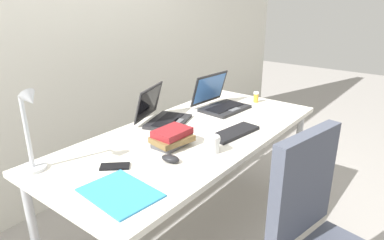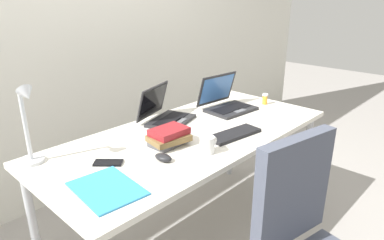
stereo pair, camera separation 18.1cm
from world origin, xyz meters
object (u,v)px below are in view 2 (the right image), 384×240
desk_lamp (28,126)px  external_keyboard (234,134)px  computer_mouse (163,158)px  coffee_mug (207,145)px  cell_phone (108,163)px  laptop_back_left (227,103)px  book_stack (169,137)px  laptop_near_lamp (165,114)px  paper_folder_front_right (107,189)px  pill_bottle (265,99)px

desk_lamp → external_keyboard: desk_lamp is taller
computer_mouse → coffee_mug: 0.24m
desk_lamp → external_keyboard: 1.07m
cell_phone → desk_lamp: bearing=91.8°
desk_lamp → computer_mouse: size_ratio=4.17×
laptop_back_left → book_stack: size_ratio=1.53×
laptop_near_lamp → computer_mouse: bearing=-133.5°
paper_folder_front_right → laptop_near_lamp: bearing=30.5°
laptop_near_lamp → paper_folder_front_right: 0.83m
laptop_near_lamp → pill_bottle: size_ratio=4.77×
external_keyboard → book_stack: book_stack is taller
computer_mouse → book_stack: (0.15, 0.12, 0.03)m
computer_mouse → paper_folder_front_right: bearing=176.3°
external_keyboard → computer_mouse: bearing=-179.7°
laptop_back_left → paper_folder_front_right: 1.21m
computer_mouse → book_stack: 0.19m
laptop_near_lamp → book_stack: laptop_near_lamp is taller
desk_lamp → pill_bottle: (1.57, -0.28, -0.16)m
laptop_back_left → computer_mouse: size_ratio=3.66×
laptop_back_left → computer_mouse: 0.87m
computer_mouse → book_stack: book_stack is taller
external_keyboard → pill_bottle: bearing=24.9°
coffee_mug → book_stack: bearing=107.6°
pill_bottle → book_stack: (-0.97, -0.02, 0.01)m
desk_lamp → pill_bottle: 1.60m
book_stack → computer_mouse: bearing=-141.7°
laptop_back_left → pill_bottle: 0.32m
desk_lamp → computer_mouse: bearing=-43.1°
laptop_near_lamp → laptop_back_left: (0.45, -0.14, 0.00)m
desk_lamp → laptop_back_left: (1.28, -0.15, -0.15)m
laptop_near_lamp → laptop_back_left: 0.47m
desk_lamp → book_stack: bearing=-26.9°
cell_phone → pill_bottle: 1.32m
external_keyboard → cell_phone: bearing=169.1°
laptop_near_lamp → laptop_back_left: laptop_back_left is taller
laptop_near_lamp → computer_mouse: size_ratio=3.93×
laptop_back_left → cell_phone: bearing=-174.8°
external_keyboard → coffee_mug: bearing=-165.4°
desk_lamp → paper_folder_front_right: 0.49m
external_keyboard → book_stack: (-0.34, 0.18, 0.04)m
cell_phone → coffee_mug: (0.42, -0.26, 0.04)m
pill_bottle → book_stack: bearing=-179.0°
external_keyboard → cell_phone: external_keyboard is taller
desk_lamp → cell_phone: bearing=-45.6°
paper_folder_front_right → coffee_mug: 0.56m
laptop_back_left → cell_phone: (-1.04, -0.09, -0.04)m
laptop_back_left → coffee_mug: laptop_back_left is taller
laptop_near_lamp → cell_phone: laptop_near_lamp is taller
cell_phone → paper_folder_front_right: bearing=-167.9°
laptop_near_lamp → cell_phone: size_ratio=2.77×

